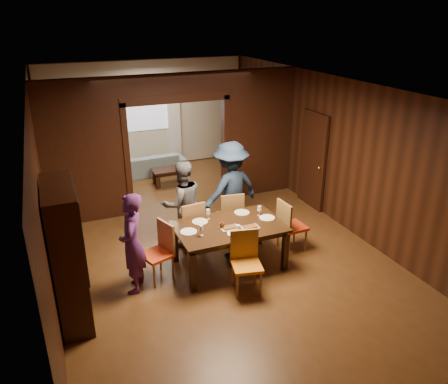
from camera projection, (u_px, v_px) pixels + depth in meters
name	position (u px, v px, depth m)	size (l,w,h in m)	color
floor	(205.00, 236.00, 8.47)	(9.00, 9.00, 0.00)	#533317
ceiling	(202.00, 85.00, 7.35)	(5.50, 9.00, 0.02)	silver
room_walls	(174.00, 137.00, 9.50)	(5.52, 9.01, 2.90)	black
person_purple	(132.00, 243.00, 6.59)	(0.59, 0.38, 1.61)	#502162
person_grey	(182.00, 204.00, 7.92)	(0.79, 0.61, 1.62)	#56585E
person_navy	(231.00, 190.00, 8.24)	(1.20, 0.69, 1.86)	#192940
sofa	(149.00, 164.00, 11.59)	(1.89, 0.74, 0.55)	#7E9BA5
serving_bowl	(234.00, 219.00, 7.36)	(0.32, 0.32, 0.08)	black
dining_table	(229.00, 245.00, 7.39)	(1.79, 1.11, 0.76)	black
coffee_table	(169.00, 176.00, 10.94)	(0.80, 0.50, 0.40)	black
chair_left	(156.00, 253.00, 6.95)	(0.44, 0.44, 0.97)	#E24115
chair_right	(293.00, 225.00, 7.85)	(0.44, 0.44, 0.97)	red
chair_far_l	(189.00, 225.00, 7.86)	(0.44, 0.44, 0.97)	orange
chair_far_r	(230.00, 214.00, 8.26)	(0.44, 0.44, 0.97)	#C06412
chair_near	(247.00, 264.00, 6.65)	(0.44, 0.44, 0.97)	orange
hutch	(67.00, 255.00, 5.91)	(0.40, 1.20, 2.00)	black
door_right	(313.00, 160.00, 9.45)	(0.06, 0.90, 2.10)	black
window_far	(146.00, 106.00, 11.60)	(1.20, 0.03, 1.30)	silver
curtain_left	(119.00, 126.00, 11.47)	(0.35, 0.06, 2.40)	white
curtain_right	(174.00, 120.00, 12.00)	(0.35, 0.06, 2.40)	white
plate_left	(189.00, 232.00, 7.02)	(0.27, 0.27, 0.01)	white
plate_far_l	(200.00, 222.00, 7.36)	(0.27, 0.27, 0.01)	silver
plate_far_r	(242.00, 212.00, 7.69)	(0.27, 0.27, 0.01)	silver
plate_right	(267.00, 218.00, 7.49)	(0.27, 0.27, 0.01)	white
plate_near	(235.00, 233.00, 6.97)	(0.27, 0.27, 0.01)	white
platter_a	(229.00, 228.00, 7.13)	(0.30, 0.20, 0.04)	gray
platter_b	(250.00, 227.00, 7.14)	(0.30, 0.20, 0.04)	gray
wineglass_left	(201.00, 231.00, 6.88)	(0.08, 0.08, 0.18)	white
wineglass_far	(208.00, 214.00, 7.43)	(0.08, 0.08, 0.18)	silver
wineglass_right	(259.00, 211.00, 7.55)	(0.08, 0.08, 0.18)	silver
tumbler	(238.00, 229.00, 6.97)	(0.07, 0.07, 0.14)	silver
condiment_jar	(222.00, 225.00, 7.13)	(0.08, 0.08, 0.11)	#522413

